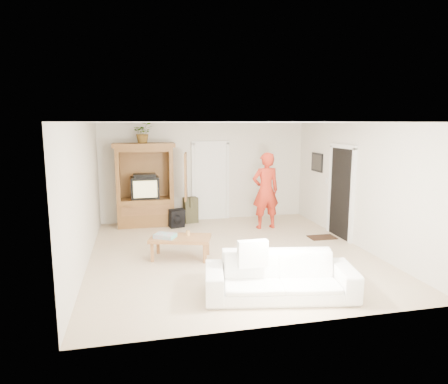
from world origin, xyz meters
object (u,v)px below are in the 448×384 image
(man, at_px, (266,191))
(sofa, at_px, (280,276))
(armoire, at_px, (146,190))
(coffee_table, at_px, (180,240))

(man, bearing_deg, sofa, 71.23)
(man, distance_m, sofa, 4.07)
(armoire, xyz_separation_m, coffee_table, (0.55, -2.75, -0.54))
(armoire, height_order, coffee_table, armoire)
(sofa, relative_size, coffee_table, 1.75)
(armoire, bearing_deg, coffee_table, -78.63)
(coffee_table, bearing_deg, sofa, -42.13)
(sofa, bearing_deg, coffee_table, 131.54)
(armoire, distance_m, sofa, 5.19)
(sofa, bearing_deg, armoire, 120.81)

